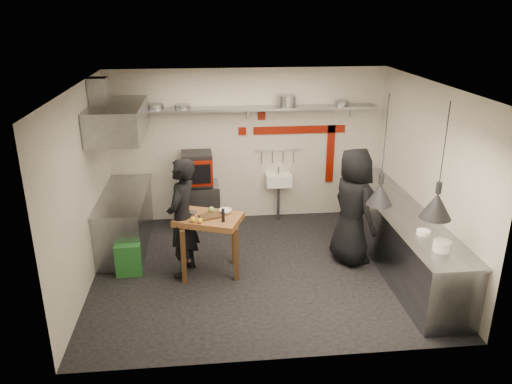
{
  "coord_description": "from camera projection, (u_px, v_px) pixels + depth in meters",
  "views": [
    {
      "loc": [
        -0.76,
        -6.74,
        3.8
      ],
      "look_at": [
        -0.04,
        0.3,
        1.16
      ],
      "focal_mm": 35.0,
      "sensor_mm": 36.0,
      "label": 1
    }
  ],
  "objects": [
    {
      "name": "floor",
      "position": [
        260.0,
        269.0,
        7.68
      ],
      "size": [
        5.0,
        5.0,
        0.0
      ],
      "primitive_type": "plane",
      "color": "black",
      "rests_on": "ground"
    },
    {
      "name": "shelf_bracket_mid",
      "position": [
        248.0,
        113.0,
        8.91
      ],
      "size": [
        0.04,
        0.06,
        0.24
      ],
      "primitive_type": "cube",
      "color": "slate",
      "rests_on": "wall_back"
    },
    {
      "name": "small_bowl_right",
      "position": [
        424.0,
        232.0,
        6.69
      ],
      "size": [
        0.23,
        0.23,
        0.05
      ],
      "primitive_type": "cylinder",
      "rotation": [
        0.0,
        0.0,
        -0.3
      ],
      "color": "white",
      "rests_on": "counter_right_top"
    },
    {
      "name": "wall_back",
      "position": [
        248.0,
        146.0,
        9.15
      ],
      "size": [
        5.0,
        0.04,
        2.8
      ],
      "primitive_type": "cube",
      "color": "silver",
      "rests_on": "floor"
    },
    {
      "name": "combi_oven",
      "position": [
        197.0,
        168.0,
        8.89
      ],
      "size": [
        0.55,
        0.52,
        0.58
      ],
      "primitive_type": "cube",
      "rotation": [
        0.0,
        0.0,
        0.04
      ],
      "color": "black",
      "rests_on": "oven_stand"
    },
    {
      "name": "extractor_hood",
      "position": [
        118.0,
        120.0,
        7.71
      ],
      "size": [
        0.78,
        1.6,
        0.5
      ],
      "primitive_type": "cube",
      "color": "slate",
      "rests_on": "ceiling"
    },
    {
      "name": "pan_far_left",
      "position": [
        156.0,
        107.0,
        8.55
      ],
      "size": [
        0.34,
        0.34,
        0.09
      ],
      "primitive_type": "cylinder",
      "rotation": [
        0.0,
        0.0,
        -0.27
      ],
      "color": "slate",
      "rests_on": "back_shelf"
    },
    {
      "name": "red_tile_a",
      "position": [
        262.0,
        116.0,
        8.97
      ],
      "size": [
        0.14,
        0.02,
        0.14
      ],
      "primitive_type": "cube",
      "color": "maroon",
      "rests_on": "wall_back"
    },
    {
      "name": "counter_left_top",
      "position": [
        123.0,
        195.0,
        8.14
      ],
      "size": [
        0.76,
        2.0,
        0.03
      ],
      "primitive_type": "cube",
      "color": "slate",
      "rests_on": "counter_left"
    },
    {
      "name": "lemon_b",
      "position": [
        200.0,
        221.0,
        7.04
      ],
      "size": [
        0.09,
        0.09,
        0.08
      ],
      "primitive_type": "sphere",
      "rotation": [
        0.0,
        0.0,
        -0.11
      ],
      "color": "gold",
      "rests_on": "prep_table"
    },
    {
      "name": "chef_right",
      "position": [
        353.0,
        206.0,
        7.64
      ],
      "size": [
        0.84,
        1.04,
        1.84
      ],
      "primitive_type": "imported",
      "rotation": [
        0.0,
        0.0,
        1.89
      ],
      "color": "black",
      "rests_on": "floor"
    },
    {
      "name": "prep_table",
      "position": [
        210.0,
        245.0,
        7.44
      ],
      "size": [
        1.09,
        0.93,
        0.92
      ],
      "primitive_type": null,
      "rotation": [
        0.0,
        0.0,
        -0.37
      ],
      "color": "brown",
      "rests_on": "floor"
    },
    {
      "name": "lemon_a",
      "position": [
        193.0,
        220.0,
        7.08
      ],
      "size": [
        0.08,
        0.08,
        0.08
      ],
      "primitive_type": "sphere",
      "rotation": [
        0.0,
        0.0,
        0.08
      ],
      "color": "gold",
      "rests_on": "prep_table"
    },
    {
      "name": "ceiling",
      "position": [
        261.0,
        86.0,
        6.71
      ],
      "size": [
        5.0,
        5.0,
        0.0
      ],
      "primitive_type": "plane",
      "color": "beige",
      "rests_on": "floor"
    },
    {
      "name": "counter_left",
      "position": [
        125.0,
        221.0,
        8.3
      ],
      "size": [
        0.7,
        1.9,
        0.9
      ],
      "primitive_type": "cube",
      "color": "slate",
      "rests_on": "floor"
    },
    {
      "name": "wall_left",
      "position": [
        83.0,
        190.0,
        6.95
      ],
      "size": [
        0.04,
        4.2,
        2.8
      ],
      "primitive_type": "cube",
      "color": "silver",
      "rests_on": "floor"
    },
    {
      "name": "shelf_bracket_right",
      "position": [
        351.0,
        110.0,
        9.09
      ],
      "size": [
        0.04,
        0.06,
        0.24
      ],
      "primitive_type": "cube",
      "color": "slate",
      "rests_on": "wall_back"
    },
    {
      "name": "heat_lamp_far",
      "position": [
        442.0,
        162.0,
        5.87
      ],
      "size": [
        0.49,
        0.49,
        1.44
      ],
      "primitive_type": null,
      "rotation": [
        0.0,
        0.0,
        -0.33
      ],
      "color": "black",
      "rests_on": "ceiling"
    },
    {
      "name": "steel_tray",
      "position": [
        190.0,
        213.0,
        7.37
      ],
      "size": [
        0.23,
        0.18,
        0.03
      ],
      "primitive_type": "cube",
      "rotation": [
        0.0,
        0.0,
        -0.26
      ],
      "color": "slate",
      "rests_on": "prep_table"
    },
    {
      "name": "red_tile_b",
      "position": [
        242.0,
        131.0,
        9.03
      ],
      "size": [
        0.14,
        0.02,
        0.14
      ],
      "primitive_type": "cube",
      "color": "maroon",
      "rests_on": "wall_back"
    },
    {
      "name": "utensil_rail",
      "position": [
        278.0,
        150.0,
        9.2
      ],
      "size": [
        0.9,
        0.02,
        0.02
      ],
      "primitive_type": "cylinder",
      "rotation": [
        0.0,
        1.57,
        0.0
      ],
      "color": "slate",
      "rests_on": "wall_back"
    },
    {
      "name": "chef_left",
      "position": [
        182.0,
        218.0,
        7.27
      ],
      "size": [
        0.63,
        0.77,
        1.81
      ],
      "primitive_type": "imported",
      "rotation": [
        0.0,
        0.0,
        -1.92
      ],
      "color": "black",
      "rests_on": "floor"
    },
    {
      "name": "hood_duct",
      "position": [
        99.0,
        94.0,
        7.54
      ],
      "size": [
        0.28,
        0.28,
        0.5
      ],
      "primitive_type": "cube",
      "color": "slate",
      "rests_on": "ceiling"
    },
    {
      "name": "back_shelf",
      "position": [
        249.0,
        109.0,
        8.73
      ],
      "size": [
        4.6,
        0.34,
        0.04
      ],
      "primitive_type": "cube",
      "color": "slate",
      "rests_on": "wall_back"
    },
    {
      "name": "shelf_bracket_left",
      "position": [
        140.0,
        115.0,
        8.72
      ],
      "size": [
        0.04,
        0.06,
        0.24
      ],
      "primitive_type": "cube",
      "color": "slate",
      "rests_on": "wall_back"
    },
    {
      "name": "sink_tap",
      "position": [
        279.0,
        171.0,
        9.19
      ],
      "size": [
        0.03,
        0.03,
        0.14
      ],
      "primitive_type": "cylinder",
      "color": "slate",
      "rests_on": "hand_sink"
    },
    {
      "name": "oven_glass",
      "position": [
        199.0,
        174.0,
        8.57
      ],
      "size": [
        0.4,
        0.03,
        0.34
      ],
      "primitive_type": "cube",
      "rotation": [
        0.0,
        0.0,
        0.04
      ],
      "color": "black",
      "rests_on": "oven_door"
    },
    {
      "name": "oven_stand",
      "position": [
        200.0,
        205.0,
        9.12
      ],
      "size": [
        0.73,
        0.67,
        0.8
      ],
      "primitive_type": "cube",
      "rotation": [
        0.0,
        0.0,
        0.04
      ],
      "color": "slate",
      "rests_on": "floor"
    },
    {
      "name": "green_bin",
      "position": [
        129.0,
        257.0,
        7.52
      ],
      "size": [
        0.4,
        0.4,
        0.5
      ],
      "primitive_type": "cube",
      "rotation": [
        0.0,
        0.0,
        0.05
      ],
      "color": "#1F6125",
      "rests_on": "floor"
    },
    {
      "name": "wall_right",
      "position": [
        427.0,
        178.0,
        7.44
      ],
      "size": [
        0.04,
        4.2,
        2.8
      ],
      "primitive_type": "cube",
      "color": "silver",
      "rests_on": "floor"
    },
    {
      "name": "oven_door",
      "position": [
        199.0,
        174.0,
        8.6
      ],
      "size": [
        0.46,
        0.05,
        0.46
      ],
      "primitive_type": "cube",
      "rotation": [
        0.0,
        0.0,
        0.04
      ],
      "color": "maroon",
      "rests_on": "combi_oven"
    },
    {
      "name": "bowl",
      "position": [
        225.0,
        211.0,
        7.39
      ],
      "size": [
        0.21,
        0.21,
        0.06
      ],
      "primitive_type": "imported",
      "rotation": [
        0.0,
        0.0,
        0.11
      ],
      "color": "white",
      "rests_on": "prep_table"
    },
    {
      "name": "heat_lamp_near",
      "position": [
        384.0,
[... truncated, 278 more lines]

